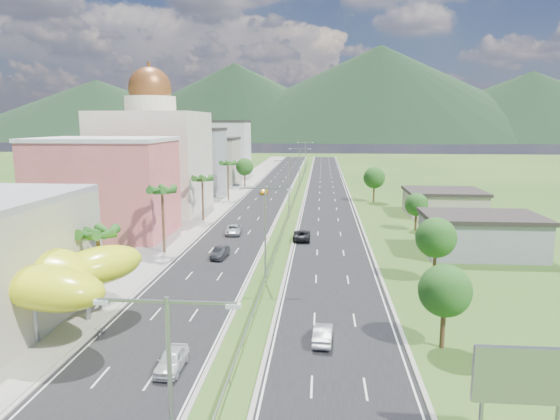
# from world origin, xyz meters

# --- Properties ---
(ground) EXTENTS (500.00, 500.00, 0.00)m
(ground) POSITION_xyz_m (0.00, 0.00, 0.00)
(ground) COLOR #2D5119
(ground) RESTS_ON ground
(road_left) EXTENTS (11.00, 260.00, 0.04)m
(road_left) POSITION_xyz_m (-7.50, 90.00, 0.02)
(road_left) COLOR black
(road_left) RESTS_ON ground
(road_right) EXTENTS (11.00, 260.00, 0.04)m
(road_right) POSITION_xyz_m (7.50, 90.00, 0.02)
(road_right) COLOR black
(road_right) RESTS_ON ground
(sidewalk_left) EXTENTS (7.00, 260.00, 0.12)m
(sidewalk_left) POSITION_xyz_m (-17.00, 90.00, 0.06)
(sidewalk_left) COLOR gray
(sidewalk_left) RESTS_ON ground
(median_guardrail) EXTENTS (0.10, 216.06, 0.76)m
(median_guardrail) POSITION_xyz_m (0.00, 71.99, 0.62)
(median_guardrail) COLOR gray
(median_guardrail) RESTS_ON ground
(streetlight_median_a) EXTENTS (6.04, 0.25, 11.00)m
(streetlight_median_a) POSITION_xyz_m (0.00, -25.00, 6.75)
(streetlight_median_a) COLOR gray
(streetlight_median_a) RESTS_ON ground
(streetlight_median_b) EXTENTS (6.04, 0.25, 11.00)m
(streetlight_median_b) POSITION_xyz_m (0.00, 10.00, 6.75)
(streetlight_median_b) COLOR gray
(streetlight_median_b) RESTS_ON ground
(streetlight_median_c) EXTENTS (6.04, 0.25, 11.00)m
(streetlight_median_c) POSITION_xyz_m (0.00, 50.00, 6.75)
(streetlight_median_c) COLOR gray
(streetlight_median_c) RESTS_ON ground
(streetlight_median_d) EXTENTS (6.04, 0.25, 11.00)m
(streetlight_median_d) POSITION_xyz_m (0.00, 95.00, 6.75)
(streetlight_median_d) COLOR gray
(streetlight_median_d) RESTS_ON ground
(streetlight_median_e) EXTENTS (6.04, 0.25, 11.00)m
(streetlight_median_e) POSITION_xyz_m (0.00, 140.00, 6.75)
(streetlight_median_e) COLOR gray
(streetlight_median_e) RESTS_ON ground
(lime_canopy) EXTENTS (18.00, 15.00, 7.40)m
(lime_canopy) POSITION_xyz_m (-20.00, -4.00, 4.99)
(lime_canopy) COLOR #D9E916
(lime_canopy) RESTS_ON ground
(pink_shophouse) EXTENTS (20.00, 15.00, 15.00)m
(pink_shophouse) POSITION_xyz_m (-28.00, 32.00, 7.50)
(pink_shophouse) COLOR #D5575D
(pink_shophouse) RESTS_ON ground
(domed_building) EXTENTS (20.00, 20.00, 28.70)m
(domed_building) POSITION_xyz_m (-28.00, 55.00, 11.35)
(domed_building) COLOR beige
(domed_building) RESTS_ON ground
(midrise_grey) EXTENTS (16.00, 15.00, 16.00)m
(midrise_grey) POSITION_xyz_m (-27.00, 80.00, 8.00)
(midrise_grey) COLOR gray
(midrise_grey) RESTS_ON ground
(midrise_beige) EXTENTS (16.00, 15.00, 13.00)m
(midrise_beige) POSITION_xyz_m (-27.00, 102.00, 6.50)
(midrise_beige) COLOR #A19B85
(midrise_beige) RESTS_ON ground
(midrise_white) EXTENTS (16.00, 15.00, 18.00)m
(midrise_white) POSITION_xyz_m (-27.00, 125.00, 9.00)
(midrise_white) COLOR silver
(midrise_white) RESTS_ON ground
(billboard) EXTENTS (5.20, 0.35, 6.20)m
(billboard) POSITION_xyz_m (17.00, -18.00, 4.42)
(billboard) COLOR gray
(billboard) RESTS_ON ground
(shed_near) EXTENTS (15.00, 10.00, 5.00)m
(shed_near) POSITION_xyz_m (28.00, 25.00, 2.50)
(shed_near) COLOR gray
(shed_near) RESTS_ON ground
(shed_far) EXTENTS (14.00, 12.00, 4.40)m
(shed_far) POSITION_xyz_m (30.00, 55.00, 2.20)
(shed_far) COLOR #A19B85
(shed_far) RESTS_ON ground
(palm_tree_b) EXTENTS (3.60, 3.60, 8.10)m
(palm_tree_b) POSITION_xyz_m (-15.50, 2.00, 7.06)
(palm_tree_b) COLOR #47301C
(palm_tree_b) RESTS_ON ground
(palm_tree_c) EXTENTS (3.60, 3.60, 9.60)m
(palm_tree_c) POSITION_xyz_m (-15.50, 22.00, 8.50)
(palm_tree_c) COLOR #47301C
(palm_tree_c) RESTS_ON ground
(palm_tree_d) EXTENTS (3.60, 3.60, 8.60)m
(palm_tree_d) POSITION_xyz_m (-15.50, 45.00, 7.54)
(palm_tree_d) COLOR #47301C
(palm_tree_d) RESTS_ON ground
(palm_tree_e) EXTENTS (3.60, 3.60, 9.40)m
(palm_tree_e) POSITION_xyz_m (-15.50, 70.00, 8.31)
(palm_tree_e) COLOR #47301C
(palm_tree_e) RESTS_ON ground
(leafy_tree_lfar) EXTENTS (4.90, 4.90, 8.05)m
(leafy_tree_lfar) POSITION_xyz_m (-15.50, 95.00, 5.58)
(leafy_tree_lfar) COLOR #47301C
(leafy_tree_lfar) RESTS_ON ground
(leafy_tree_ra) EXTENTS (4.20, 4.20, 6.90)m
(leafy_tree_ra) POSITION_xyz_m (16.00, -5.00, 4.78)
(leafy_tree_ra) COLOR #47301C
(leafy_tree_ra) RESTS_ON ground
(leafy_tree_rb) EXTENTS (4.55, 4.55, 7.47)m
(leafy_tree_rb) POSITION_xyz_m (19.00, 12.00, 5.18)
(leafy_tree_rb) COLOR #47301C
(leafy_tree_rb) RESTS_ON ground
(leafy_tree_rc) EXTENTS (3.85, 3.85, 6.33)m
(leafy_tree_rc) POSITION_xyz_m (22.00, 40.00, 4.37)
(leafy_tree_rc) COLOR #47301C
(leafy_tree_rc) RESTS_ON ground
(leafy_tree_rd) EXTENTS (4.90, 4.90, 8.05)m
(leafy_tree_rd) POSITION_xyz_m (18.00, 70.00, 5.58)
(leafy_tree_rd) COLOR #47301C
(leafy_tree_rd) RESTS_ON ground
(mountain_ridge) EXTENTS (860.00, 140.00, 90.00)m
(mountain_ridge) POSITION_xyz_m (60.00, 450.00, 0.00)
(mountain_ridge) COLOR black
(mountain_ridge) RESTS_ON ground
(car_white_near_left) EXTENTS (1.79, 4.41, 1.50)m
(car_white_near_left) POSITION_xyz_m (-4.60, -10.44, 0.79)
(car_white_near_left) COLOR silver
(car_white_near_left) RESTS_ON road_left
(car_dark_left) EXTENTS (1.95, 4.62, 1.48)m
(car_dark_left) POSITION_xyz_m (-7.23, 20.05, 0.78)
(car_dark_left) COLOR black
(car_dark_left) RESTS_ON road_left
(car_silver_mid_left) EXTENTS (2.96, 5.57, 1.49)m
(car_silver_mid_left) POSITION_xyz_m (-7.97, 34.41, 0.78)
(car_silver_mid_left) COLOR #A6A9AE
(car_silver_mid_left) RESTS_ON road_left
(car_yellow_far_left) EXTENTS (1.81, 4.43, 1.28)m
(car_yellow_far_left) POSITION_xyz_m (-8.34, 80.42, 0.68)
(car_yellow_far_left) COLOR gold
(car_yellow_far_left) RESTS_ON road_left
(car_silver_right) EXTENTS (1.74, 4.36, 1.41)m
(car_silver_right) POSITION_xyz_m (6.43, -4.84, 0.74)
(car_silver_right) COLOR #B6B9BF
(car_silver_right) RESTS_ON road_right
(car_dark_far_right) EXTENTS (2.62, 5.61, 1.55)m
(car_dark_far_right) POSITION_xyz_m (3.20, 31.27, 0.82)
(car_dark_far_right) COLOR black
(car_dark_far_right) RESTS_ON road_right
(motorcycle) EXTENTS (0.61, 1.72, 1.09)m
(motorcycle) POSITION_xyz_m (-12.30, -5.40, 0.58)
(motorcycle) COLOR black
(motorcycle) RESTS_ON road_left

